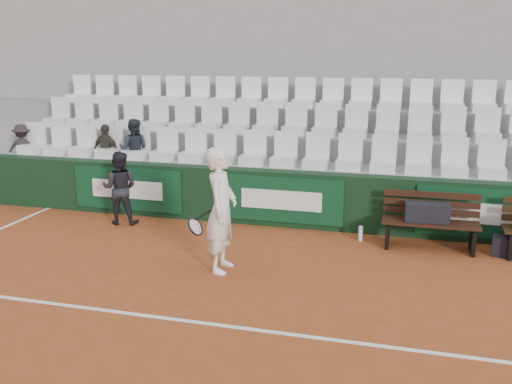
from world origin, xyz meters
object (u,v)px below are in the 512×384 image
(bench_left, at_px, (429,235))
(spectator_a, at_px, (21,127))
(sports_bag_left, at_px, (427,212))
(spectator_c, at_px, (133,127))
(tennis_player, at_px, (221,210))
(sports_bag_ground, at_px, (509,247))
(spectator_b, at_px, (105,129))
(water_bottle_near, at_px, (360,234))
(ball_kid, at_px, (120,188))

(bench_left, relative_size, spectator_a, 1.45)
(sports_bag_left, xyz_separation_m, spectator_c, (-5.64, 1.11, 1.02))
(bench_left, bearing_deg, tennis_player, -149.35)
(sports_bag_ground, relative_size, tennis_player, 0.27)
(bench_left, xyz_separation_m, tennis_player, (-2.91, -1.73, 0.67))
(sports_bag_ground, distance_m, spectator_b, 7.71)
(sports_bag_ground, height_order, tennis_player, tennis_player)
(water_bottle_near, xyz_separation_m, spectator_c, (-4.61, 1.03, 1.49))
(sports_bag_left, distance_m, spectator_b, 6.42)
(spectator_a, relative_size, spectator_b, 0.94)
(tennis_player, height_order, ball_kid, tennis_player)
(bench_left, xyz_separation_m, sports_bag_ground, (1.18, -0.04, -0.08))
(bench_left, bearing_deg, ball_kid, -179.52)
(sports_bag_left, relative_size, spectator_a, 0.66)
(bench_left, bearing_deg, spectator_b, 169.90)
(bench_left, distance_m, spectator_a, 8.47)
(tennis_player, distance_m, spectator_c, 4.05)
(sports_bag_left, xyz_separation_m, sports_bag_ground, (1.24, -0.05, -0.45))
(water_bottle_near, bearing_deg, sports_bag_ground, -3.26)
(bench_left, relative_size, sports_bag_ground, 3.10)
(sports_bag_left, relative_size, ball_kid, 0.51)
(sports_bag_ground, relative_size, spectator_b, 0.44)
(water_bottle_near, bearing_deg, spectator_c, 167.37)
(ball_kid, bearing_deg, spectator_c, -89.05)
(sports_bag_ground, distance_m, spectator_c, 7.13)
(sports_bag_left, relative_size, sports_bag_ground, 1.41)
(tennis_player, height_order, spectator_a, spectator_a)
(sports_bag_left, distance_m, spectator_a, 8.35)
(sports_bag_left, height_order, sports_bag_ground, sports_bag_left)
(tennis_player, relative_size, spectator_c, 1.46)
(water_bottle_near, bearing_deg, ball_kid, -178.15)
(spectator_a, xyz_separation_m, spectator_c, (2.59, 0.00, 0.10))
(sports_bag_left, height_order, spectator_b, spectator_b)
(spectator_a, bearing_deg, tennis_player, 130.07)
(bench_left, distance_m, sports_bag_left, 0.38)
(bench_left, height_order, spectator_a, spectator_a)
(tennis_player, height_order, spectator_c, spectator_c)
(spectator_b, bearing_deg, tennis_player, 149.44)
(ball_kid, distance_m, spectator_a, 3.22)
(tennis_player, xyz_separation_m, spectator_b, (-3.40, 2.85, 0.65))
(ball_kid, bearing_deg, spectator_b, -65.08)
(spectator_c, bearing_deg, sports_bag_left, 157.46)
(sports_bag_left, distance_m, sports_bag_ground, 1.32)
(sports_bag_ground, xyz_separation_m, spectator_c, (-6.88, 1.16, 1.47))
(bench_left, distance_m, sports_bag_ground, 1.18)
(sports_bag_ground, distance_m, water_bottle_near, 2.27)
(tennis_player, bearing_deg, spectator_c, 134.32)
(spectator_a, bearing_deg, ball_kid, 135.82)
(ball_kid, xyz_separation_m, spectator_b, (-0.90, 1.17, 0.88))
(sports_bag_ground, height_order, spectator_c, spectator_c)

